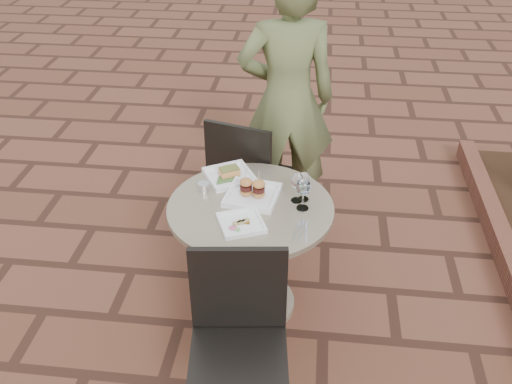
# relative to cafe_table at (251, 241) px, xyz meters

# --- Properties ---
(ground) EXTENTS (60.00, 60.00, 0.00)m
(ground) POSITION_rel_cafe_table_xyz_m (0.02, 0.21, -0.48)
(ground) COLOR #573022
(ground) RESTS_ON ground
(cafe_table) EXTENTS (0.90, 0.90, 0.73)m
(cafe_table) POSITION_rel_cafe_table_xyz_m (0.00, 0.00, 0.00)
(cafe_table) COLOR gray
(cafe_table) RESTS_ON ground
(chair_far) EXTENTS (0.55, 0.55, 0.93)m
(chair_far) POSITION_rel_cafe_table_xyz_m (-0.12, 0.64, 0.07)
(chair_far) COLOR black
(chair_far) RESTS_ON ground
(chair_near) EXTENTS (0.49, 0.49, 0.93)m
(chair_near) POSITION_rel_cafe_table_xyz_m (0.03, -0.72, 0.07)
(chair_near) COLOR black
(chair_near) RESTS_ON ground
(diner) EXTENTS (0.73, 0.55, 1.81)m
(diner) POSITION_rel_cafe_table_xyz_m (0.12, 0.99, 0.42)
(diner) COLOR #535B32
(diner) RESTS_ON ground
(plate_salmon) EXTENTS (0.35, 0.35, 0.07)m
(plate_salmon) POSITION_rel_cafe_table_xyz_m (-0.15, 0.26, 0.27)
(plate_salmon) COLOR white
(plate_salmon) RESTS_ON cafe_table
(plate_sliders) EXTENTS (0.31, 0.31, 0.18)m
(plate_sliders) POSITION_rel_cafe_table_xyz_m (0.00, 0.08, 0.28)
(plate_sliders) COLOR white
(plate_sliders) RESTS_ON cafe_table
(plate_tuna) EXTENTS (0.29, 0.29, 0.03)m
(plate_tuna) POSITION_rel_cafe_table_xyz_m (-0.03, -0.18, 0.26)
(plate_tuna) COLOR white
(plate_tuna) RESTS_ON cafe_table
(wine_glass_right) EXTENTS (0.08, 0.08, 0.18)m
(wine_glass_right) POSITION_rel_cafe_table_xyz_m (0.28, 0.01, 0.38)
(wine_glass_right) COLOR white
(wine_glass_right) RESTS_ON cafe_table
(wine_glass_mid) EXTENTS (0.07, 0.07, 0.17)m
(wine_glass_mid) POSITION_rel_cafe_table_xyz_m (0.24, 0.08, 0.37)
(wine_glass_mid) COLOR white
(wine_glass_mid) RESTS_ON cafe_table
(wine_glass_far) EXTENTS (0.07, 0.07, 0.17)m
(wine_glass_far) POSITION_rel_cafe_table_xyz_m (0.28, 0.09, 0.37)
(wine_glass_far) COLOR white
(wine_glass_far) RESTS_ON cafe_table
(steel_ramekin) EXTENTS (0.07, 0.07, 0.05)m
(steel_ramekin) POSITION_rel_cafe_table_xyz_m (-0.28, 0.12, 0.27)
(steel_ramekin) COLOR silver
(steel_ramekin) RESTS_ON cafe_table
(cutlery_set) EXTENTS (0.10, 0.21, 0.00)m
(cutlery_set) POSITION_rel_cafe_table_xyz_m (0.28, -0.20, 0.25)
(cutlery_set) COLOR silver
(cutlery_set) RESTS_ON cafe_table
(planter_curb) EXTENTS (0.12, 3.00, 0.15)m
(planter_curb) POSITION_rel_cafe_table_xyz_m (1.62, 0.51, -0.41)
(planter_curb) COLOR brown
(planter_curb) RESTS_ON ground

